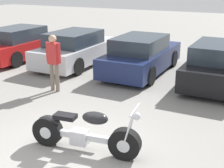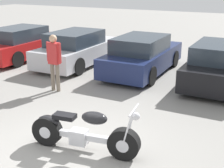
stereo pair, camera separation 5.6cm
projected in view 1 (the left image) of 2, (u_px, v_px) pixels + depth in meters
The scene contains 7 objects.
ground_plane at pixel (60, 153), 6.18m from camera, with size 60.00×60.00×0.00m, color gray.
motorcycle at pixel (83, 133), 6.13m from camera, with size 2.28×0.69×1.05m.
parked_car_red at pixel (21, 44), 13.40m from camera, with size 1.80×4.20×1.37m.
parked_car_silver at pixel (77, 49), 12.42m from camera, with size 1.80×4.20×1.37m.
parked_car_navy at pixel (141, 55), 11.34m from camera, with size 1.80×4.20×1.37m.
parked_car_black at pixel (219, 64), 10.15m from camera, with size 1.80×4.20×1.37m.
person_standing at pixel (54, 58), 9.32m from camera, with size 0.52×0.23×1.74m.
Camera 1 is at (3.37, -4.38, 3.25)m, focal length 50.00 mm.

